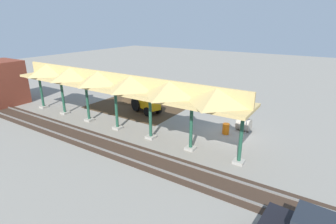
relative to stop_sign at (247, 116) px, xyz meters
The scene contains 10 objects.
ground_plane 2.22m from the stop_sign, 18.88° to the left, with size 120.00×120.00×0.00m, color gray.
dirt_work_zone 12.42m from the stop_sign, ahead, with size 9.93×7.00×0.01m, color #42301E.
platform_canopy 11.09m from the stop_sign, 25.86° to the left, with size 22.69×3.20×4.90m.
rail_tracks 7.89m from the stop_sign, 79.89° to the left, with size 60.00×2.58×0.15m.
stop_sign is the anchor object (origin of this frame).
backhoe 10.44m from the stop_sign, ahead, with size 5.16×2.78×2.82m.
dirt_mound 14.43m from the stop_sign, ahead, with size 5.05×5.05×1.52m, color #42301E.
concrete_pipe 1.53m from the stop_sign, 63.07° to the right, with size 1.15×1.14×1.09m.
brick_utility_building 26.46m from the stop_sign, 13.53° to the left, with size 4.40×3.94×4.77m, color brown.
traffic_barrel 2.02m from the stop_sign, 24.95° to the left, with size 0.56×0.56×0.90m, color orange.
Camera 1 is at (-6.70, 19.51, 8.84)m, focal length 28.00 mm.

